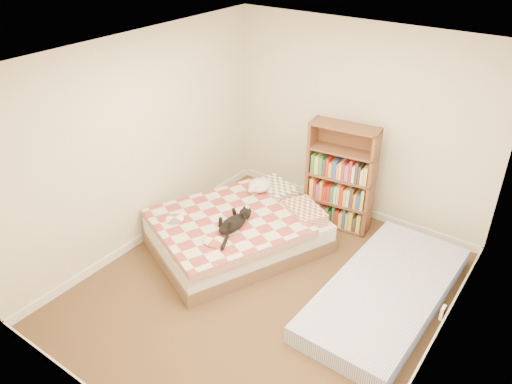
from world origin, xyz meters
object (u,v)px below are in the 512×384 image
Objects in this scene: white_dog at (260,186)px; bed at (240,230)px; bookshelf at (340,189)px; black_cat at (235,222)px; floor_mattress at (386,293)px.

bed is at bearing -29.55° from white_dog.
black_cat is at bearing -119.69° from bookshelf.
white_dog is (-0.13, 0.59, 0.30)m from bed.
black_cat reaches higher than floor_mattress.
bookshelf is 1.52m from black_cat.
bed is 1.38m from bookshelf.
white_dog is at bearing 106.17° from black_cat.
white_dog is at bearing 126.12° from bed.
black_cat is (-1.69, -0.38, 0.43)m from floor_mattress.
white_dog is (-0.85, -0.56, 0.02)m from bookshelf.
floor_mattress is at bearing 12.11° from black_cat.
bookshelf is at bearing 81.57° from bed.
floor_mattress is (1.09, -1.02, -0.42)m from bookshelf.
bed is 0.42m from black_cat.
white_dog reaches higher than floor_mattress.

